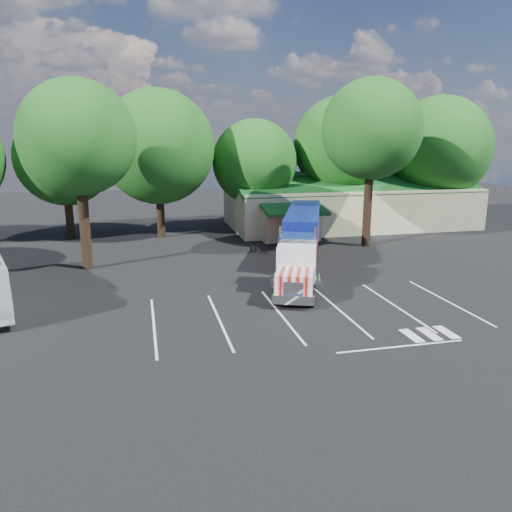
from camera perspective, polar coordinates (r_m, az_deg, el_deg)
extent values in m
plane|color=black|center=(31.27, -0.14, -3.05)|extent=(120.00, 120.00, 0.00)
cube|color=beige|center=(52.03, 10.55, 5.62)|extent=(24.00, 11.00, 4.00)
cube|color=#17511F|center=(49.57, 11.78, 8.09)|extent=(24.20, 6.25, 2.10)
cube|color=#17511F|center=(53.95, 9.64, 8.60)|extent=(24.20, 6.25, 2.10)
cube|color=beige|center=(44.07, 3.88, 3.64)|extent=(5.00, 2.50, 2.80)
cube|color=#17511F|center=(42.61, 4.42, 5.33)|extent=(5.40, 3.19, 0.80)
cylinder|color=black|center=(47.93, -20.55, 4.33)|extent=(0.70, 0.70, 4.00)
sphere|color=#1A4915|center=(47.47, -21.06, 10.48)|extent=(8.40, 8.40, 8.40)
cylinder|color=black|center=(45.95, -10.85, 4.78)|extent=(0.70, 0.70, 4.30)
sphere|color=#1A4915|center=(45.46, -11.18, 12.15)|extent=(10.00, 10.00, 10.00)
cylinder|color=black|center=(48.46, -0.18, 5.04)|extent=(0.70, 0.70, 3.60)
sphere|color=#1A4915|center=(47.99, -0.18, 10.72)|extent=(8.00, 8.00, 8.00)
cylinder|color=black|center=(51.60, 9.54, 5.87)|extent=(0.70, 0.70, 4.50)
sphere|color=#1A4915|center=(51.18, 9.79, 12.38)|extent=(9.60, 9.60, 9.60)
cylinder|color=black|center=(55.22, 19.68, 5.45)|extent=(0.70, 0.70, 3.90)
sphere|color=#1A4915|center=(54.80, 20.17, 11.51)|extent=(10.40, 10.40, 10.40)
cylinder|color=black|center=(35.91, -18.99, 3.29)|extent=(0.70, 0.70, 6.00)
sphere|color=#1A4915|center=(35.42, -19.72, 12.63)|extent=(7.60, 7.60, 7.60)
cylinder|color=black|center=(42.27, 12.62, 5.46)|extent=(0.70, 0.70, 6.50)
sphere|color=#1A4915|center=(41.90, 13.07, 13.96)|extent=(8.00, 8.00, 8.00)
cube|color=black|center=(29.38, 4.64, -2.84)|extent=(3.02, 6.11, 0.22)
cube|color=white|center=(26.24, 4.24, -5.04)|extent=(2.15, 0.99, 0.49)
cube|color=white|center=(26.25, 4.28, -3.82)|extent=(1.03, 0.48, 0.80)
cube|color=silver|center=(27.17, 4.42, -2.83)|extent=(2.66, 2.71, 1.02)
cube|color=silver|center=(28.74, 4.64, -0.83)|extent=(2.57, 2.11, 2.04)
cube|color=black|center=(28.07, 4.60, -0.24)|extent=(1.93, 0.79, 0.89)
cube|color=white|center=(29.21, 4.77, 1.72)|extent=(2.18, 0.90, 0.22)
cube|color=navy|center=(30.24, 4.82, 0.23)|extent=(2.70, 2.44, 2.39)
cylinder|color=white|center=(29.46, 2.77, 0.53)|extent=(0.21, 0.21, 3.01)
cylinder|color=white|center=(29.37, 6.73, 0.41)|extent=(0.21, 0.21, 3.01)
cylinder|color=white|center=(29.55, 2.33, -2.71)|extent=(1.05, 1.53, 0.58)
cylinder|color=white|center=(29.43, 6.98, -2.86)|extent=(1.05, 1.53, 0.58)
cube|color=white|center=(37.79, 5.41, 2.74)|extent=(6.16, 11.41, 1.33)
cube|color=#0A0E61|center=(37.59, 5.45, 4.53)|extent=(6.16, 11.41, 1.06)
cube|color=black|center=(41.66, 5.59, 2.13)|extent=(2.09, 3.27, 0.31)
cube|color=black|center=(33.43, 3.97, -0.89)|extent=(0.14, 0.14, 1.24)
cube|color=black|center=(33.38, 6.09, -0.96)|extent=(0.14, 0.14, 1.24)
cube|color=white|center=(43.72, 5.68, 2.19)|extent=(2.02, 0.85, 0.11)
cylinder|color=black|center=(27.05, 2.36, -4.64)|extent=(0.63, 1.02, 0.97)
cylinder|color=black|center=(26.95, 6.31, -4.78)|extent=(0.63, 1.02, 0.97)
cylinder|color=black|center=(30.93, 3.07, -2.32)|extent=(0.63, 1.02, 0.97)
cylinder|color=black|center=(30.85, 6.51, -2.43)|extent=(0.63, 1.02, 0.97)
cylinder|color=black|center=(31.87, 3.21, -1.85)|extent=(0.63, 1.02, 0.97)
cylinder|color=black|center=(31.79, 6.55, -1.96)|extent=(0.63, 1.02, 0.97)
cylinder|color=black|center=(41.06, 4.25, 1.61)|extent=(0.63, 1.02, 0.97)
cylinder|color=black|center=(41.00, 6.84, 1.53)|extent=(0.63, 1.02, 0.97)
cylinder|color=black|center=(42.10, 4.34, 1.90)|extent=(0.63, 1.02, 0.97)
cylinder|color=black|center=(42.04, 6.87, 1.83)|extent=(0.63, 1.02, 0.97)
imported|color=black|center=(30.10, 3.43, -1.90)|extent=(0.71, 0.81, 1.86)
imported|color=black|center=(38.76, -0.08, 0.81)|extent=(1.00, 1.63, 0.81)
imported|color=#9D9FA4|center=(45.89, 3.73, 3.20)|extent=(4.78, 3.02, 1.49)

